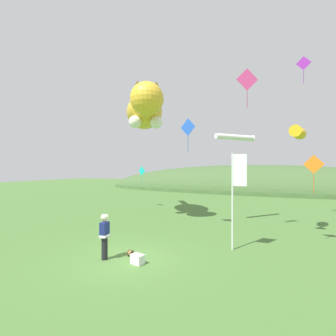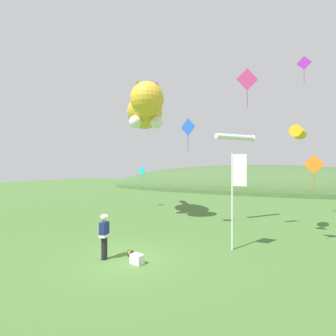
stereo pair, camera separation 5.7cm
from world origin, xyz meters
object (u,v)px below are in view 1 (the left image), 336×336
object	(u,v)px
festival_attendant	(105,235)
kite_diamond_orange	(314,165)
kite_diamond_pink	(247,80)
kite_spool	(130,253)
kite_diamond_blue	(188,128)
picnic_cooler	(137,259)
kite_giant_cat	(145,111)
kite_tube_streamer	(236,137)
kite_diamond_teal	(142,171)
kite_diamond_violet	(304,63)
festival_banner_pole	(236,186)
kite_fish_windsock	(299,133)

from	to	relation	value
festival_attendant	kite_diamond_orange	xyz separation A→B (m)	(7.53, 5.81, 2.81)
kite_diamond_orange	kite_diamond_pink	xyz separation A→B (m)	(-3.10, 0.50, 4.59)
kite_spool	kite_diamond_pink	xyz separation A→B (m)	(3.71, 5.55, 8.21)
kite_diamond_blue	kite_diamond_orange	distance (m)	6.84
picnic_cooler	kite_diamond_pink	world-z (taller)	kite_diamond_pink
kite_giant_cat	kite_tube_streamer	xyz separation A→B (m)	(6.44, 0.89, -2.19)
kite_tube_streamer	kite_diamond_teal	xyz separation A→B (m)	(-9.15, 3.04, -2.33)
kite_diamond_pink	kite_diamond_teal	bearing A→B (deg)	149.92
kite_diamond_blue	kite_tube_streamer	bearing A→B (deg)	56.01
kite_tube_streamer	kite_diamond_violet	world-z (taller)	kite_diamond_violet
kite_spool	kite_tube_streamer	world-z (taller)	kite_tube_streamer
picnic_cooler	kite_diamond_violet	world-z (taller)	kite_diamond_violet
kite_spool	festival_banner_pole	bearing A→B (deg)	36.34
kite_spool	kite_diamond_teal	bearing A→B (deg)	120.00
kite_diamond_violet	kite_spool	bearing A→B (deg)	-120.92
kite_spool	picnic_cooler	distance (m)	0.93
festival_banner_pole	kite_tube_streamer	world-z (taller)	kite_tube_streamer
kite_diamond_violet	kite_diamond_teal	world-z (taller)	kite_diamond_violet
picnic_cooler	kite_diamond_blue	size ratio (longest dim) A/B	0.28
festival_attendant	kite_giant_cat	world-z (taller)	kite_giant_cat
kite_fish_windsock	kite_diamond_blue	size ratio (longest dim) A/B	1.22
kite_giant_cat	kite_diamond_blue	world-z (taller)	kite_giant_cat
kite_diamond_violet	kite_diamond_teal	distance (m)	15.10
kite_spool	kite_tube_streamer	distance (m)	10.45
picnic_cooler	kite_diamond_teal	distance (m)	14.58
picnic_cooler	kite_diamond_teal	bearing A→B (deg)	121.32
kite_diamond_orange	kite_diamond_blue	bearing A→B (deg)	176.99
kite_giant_cat	kite_diamond_blue	size ratio (longest dim) A/B	4.18
festival_attendant	kite_spool	distance (m)	1.32
kite_fish_windsock	kite_diamond_violet	bearing A→B (deg)	85.56
picnic_cooler	kite_diamond_violet	size ratio (longest dim) A/B	0.30
kite_tube_streamer	kite_giant_cat	bearing A→B (deg)	-172.12
picnic_cooler	kite_diamond_pink	size ratio (longest dim) A/B	0.26
kite_diamond_violet	picnic_cooler	bearing A→B (deg)	-116.81
festival_attendant	picnic_cooler	size ratio (longest dim) A/B	3.27
festival_banner_pole	kite_giant_cat	bearing A→B (deg)	147.36
kite_spool	kite_diamond_blue	bearing A→B (deg)	86.23
festival_banner_pole	kite_diamond_pink	size ratio (longest dim) A/B	2.04
kite_giant_cat	kite_diamond_teal	world-z (taller)	kite_giant_cat
kite_diamond_violet	kite_diamond_orange	bearing A→B (deg)	-86.96
kite_spool	kite_diamond_violet	xyz separation A→B (m)	(6.51, 10.86, 10.49)
kite_diamond_blue	kite_diamond_pink	world-z (taller)	kite_diamond_pink
festival_banner_pole	kite_tube_streamer	distance (m)	6.58
kite_diamond_blue	kite_spool	bearing A→B (deg)	-93.77
kite_diamond_pink	kite_diamond_teal	distance (m)	13.03
kite_spool	kite_diamond_pink	distance (m)	10.59
festival_attendant	kite_diamond_teal	world-z (taller)	kite_diamond_teal
kite_diamond_orange	kite_diamond_violet	world-z (taller)	kite_diamond_violet
kite_diamond_blue	kite_diamond_orange	size ratio (longest dim) A/B	1.09
kite_diamond_blue	picnic_cooler	bearing A→B (deg)	-86.52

